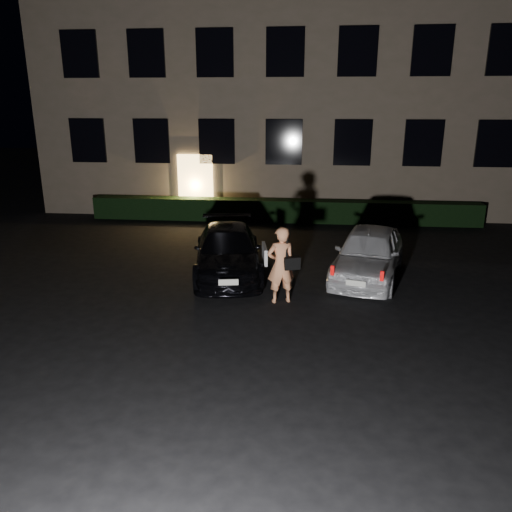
# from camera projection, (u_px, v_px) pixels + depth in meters

# --- Properties ---
(ground) EXTENTS (80.00, 80.00, 0.00)m
(ground) POSITION_uv_depth(u_px,v_px,m) (253.00, 346.00, 9.57)
(ground) COLOR black
(ground) RESTS_ON ground
(building) EXTENTS (20.00, 8.11, 12.00)m
(building) POSITION_uv_depth(u_px,v_px,m) (289.00, 66.00, 22.04)
(building) COLOR #6D604D
(building) RESTS_ON ground
(hedge) EXTENTS (15.00, 0.70, 0.85)m
(hedge) POSITION_uv_depth(u_px,v_px,m) (282.00, 211.00, 19.42)
(hedge) COLOR black
(hedge) RESTS_ON ground
(sedan) EXTENTS (2.42, 4.52, 1.25)m
(sedan) POSITION_uv_depth(u_px,v_px,m) (228.00, 251.00, 13.47)
(sedan) COLOR black
(sedan) RESTS_ON ground
(hatch) EXTENTS (2.53, 4.25, 1.35)m
(hatch) POSITION_uv_depth(u_px,v_px,m) (368.00, 253.00, 13.10)
(hatch) COLOR silver
(hatch) RESTS_ON ground
(man) EXTENTS (0.83, 0.62, 1.81)m
(man) POSITION_uv_depth(u_px,v_px,m) (281.00, 265.00, 11.43)
(man) COLOR #EE9765
(man) RESTS_ON ground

